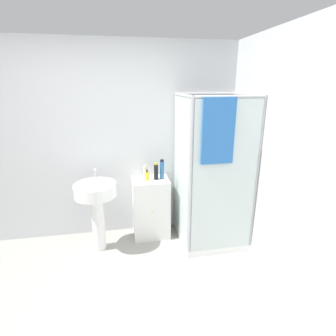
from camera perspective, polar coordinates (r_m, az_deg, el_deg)
The scene contains 10 objects.
ground_plane at distance 2.60m, azimuth -12.14°, elevation -32.13°, with size 12.00×12.00×0.00m, color #9E9B93.
wall_back at distance 3.47m, azimuth -12.86°, elevation 5.24°, with size 6.40×0.06×2.50m, color silver.
wall_right at distance 2.39m, azimuth 30.37°, elevation -2.42°, with size 0.06×6.40×2.50m, color silver.
shower_enclosure at distance 3.37m, azimuth 8.75°, elevation -7.57°, with size 0.81×0.84×1.87m.
vanity_cabinet at distance 3.55m, azimuth -3.74°, elevation -8.58°, with size 0.47×0.39×0.80m.
sink at distance 3.26m, azimuth -15.35°, elevation -6.81°, with size 0.49×0.49×1.00m.
soap_dispenser at distance 3.35m, azimuth -4.60°, elevation -1.74°, with size 0.06×0.06×0.14m.
shampoo_bottle_tall_black at distance 3.36m, azimuth -2.62°, elevation -0.73°, with size 0.06×0.06×0.22m.
shampoo_bottle_blue at distance 3.37m, azimuth -1.33°, elevation -0.32°, with size 0.05×0.05×0.26m.
lotion_bottle_white at distance 3.43m, azimuth -4.86°, elevation -0.84°, with size 0.06×0.06×0.19m.
Camera 1 is at (0.16, -1.69, 1.98)m, focal length 28.00 mm.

